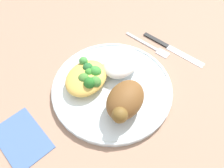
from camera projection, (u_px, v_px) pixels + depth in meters
ground_plane at (112, 90)px, 0.59m from camera, size 2.00×2.00×0.00m
plate at (112, 88)px, 0.58m from camera, size 0.29×0.29×0.02m
roasted_chicken at (125, 101)px, 0.51m from camera, size 0.11×0.08×0.06m
rice_pile at (121, 62)px, 0.59m from camera, size 0.11×0.08×0.04m
mac_cheese_with_broccoli at (87, 77)px, 0.56m from camera, size 0.11×0.09×0.04m
fork at (149, 45)px, 0.67m from camera, size 0.04×0.14×0.01m
knife at (168, 46)px, 0.67m from camera, size 0.04×0.19×0.01m
napkin at (22, 139)px, 0.51m from camera, size 0.12×0.15×0.00m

